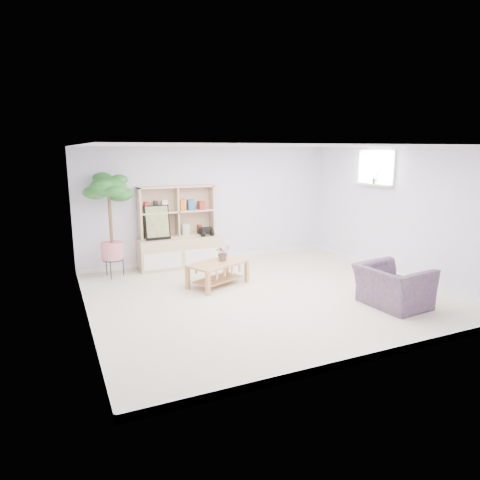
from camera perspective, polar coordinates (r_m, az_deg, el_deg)
name	(u,v)px	position (r m, az deg, el deg)	size (l,w,h in m)	color
floor	(264,295)	(7.10, 3.21, -7.31)	(5.50, 5.00, 0.01)	beige
ceiling	(266,146)	(6.71, 3.45, 12.43)	(5.50, 5.00, 0.01)	silver
walls	(265,223)	(6.80, 3.33, 2.27)	(5.51, 5.01, 2.40)	#DCD1FC
baseboard	(264,292)	(7.09, 3.21, -6.93)	(5.50, 5.00, 0.10)	white
window	(377,168)	(8.77, 17.74, 9.17)	(0.10, 0.98, 0.68)	white
window_sill	(373,184)	(8.75, 17.31, 7.09)	(0.14, 1.00, 0.04)	white
storage_unit	(179,227)	(8.65, -8.17, 1.70)	(1.64, 0.55, 1.64)	tan
poster	(157,223)	(8.47, -10.98, 2.30)	(0.49, 0.11, 0.68)	yellow
toy_truck	(206,231)	(8.77, -4.58, 1.20)	(0.36, 0.24, 0.19)	black
coffee_table	(218,274)	(7.51, -2.96, -4.54)	(1.03, 0.56, 0.42)	#B5874A
table_plant	(223,252)	(7.52, -2.30, -1.67)	(0.27, 0.23, 0.30)	#1E7931
floor_tree	(111,226)	(8.17, -16.84, 1.80)	(0.72, 0.72, 1.94)	#16621D
armchair	(393,283)	(6.90, 19.73, -5.46)	(0.97, 0.84, 0.72)	navy
sill_plant	(375,178)	(8.71, 17.58, 7.95)	(0.13, 0.10, 0.23)	#16621D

